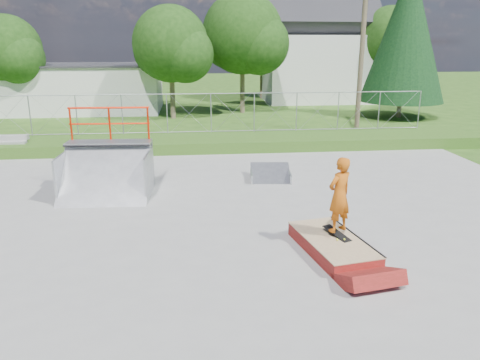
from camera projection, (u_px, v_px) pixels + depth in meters
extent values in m
plane|color=#2C5217|center=(231.00, 229.00, 11.83)|extent=(120.00, 120.00, 0.00)
cube|color=gray|center=(231.00, 228.00, 11.82)|extent=(20.00, 16.00, 0.04)
cube|color=#2C5217|center=(213.00, 142.00, 20.82)|extent=(24.00, 3.00, 0.50)
cube|color=maroon|center=(332.00, 246.00, 10.43)|extent=(1.55, 2.55, 0.33)
cube|color=tan|center=(333.00, 239.00, 10.38)|extent=(1.58, 2.57, 0.02)
cube|color=black|center=(337.00, 234.00, 10.50)|extent=(0.51, 0.82, 0.13)
imported|color=#C05811|center=(339.00, 198.00, 10.26)|extent=(0.74, 0.66, 1.70)
cube|color=silver|center=(85.00, 89.00, 31.58)|extent=(10.00, 6.00, 3.00)
cube|color=silver|center=(316.00, 69.00, 36.81)|extent=(8.00, 6.00, 5.00)
cube|color=#2D2D32|center=(318.00, 23.00, 35.84)|extent=(8.40, 6.08, 6.08)
cylinder|color=brown|center=(362.00, 53.00, 22.89)|extent=(0.24, 0.24, 8.00)
cylinder|color=brown|center=(173.00, 98.00, 28.44)|extent=(0.30, 0.30, 2.45)
sphere|color=#18390F|center=(170.00, 44.00, 27.54)|extent=(4.48, 4.48, 4.48)
sphere|color=#18390F|center=(185.00, 54.00, 27.25)|extent=(3.36, 3.36, 3.36)
cylinder|color=brown|center=(242.00, 91.00, 30.75)|extent=(0.30, 0.30, 2.80)
sphere|color=#18390F|center=(243.00, 33.00, 29.72)|extent=(5.12, 5.12, 5.12)
sphere|color=#18390F|center=(259.00, 44.00, 29.38)|extent=(3.84, 3.84, 3.84)
cylinder|color=brown|center=(13.00, 98.00, 29.37)|extent=(0.30, 0.30, 2.27)
sphere|color=#18390F|center=(7.00, 49.00, 28.53)|extent=(4.16, 4.16, 4.16)
sphere|color=#18390F|center=(18.00, 58.00, 28.26)|extent=(3.12, 3.12, 3.12)
cylinder|color=brown|center=(386.00, 86.00, 35.75)|extent=(0.30, 0.30, 2.62)
sphere|color=#18390F|center=(390.00, 39.00, 34.77)|extent=(4.80, 4.80, 4.80)
sphere|color=#18390F|center=(404.00, 48.00, 34.46)|extent=(3.60, 3.60, 3.60)
cylinder|color=brown|center=(262.00, 86.00, 38.73)|extent=(0.30, 0.30, 2.10)
sphere|color=#18390F|center=(262.00, 51.00, 37.95)|extent=(3.84, 3.84, 3.84)
sphere|color=#18390F|center=(272.00, 58.00, 37.70)|extent=(2.88, 2.88, 2.88)
cylinder|color=brown|center=(399.00, 108.00, 29.07)|extent=(0.28, 0.28, 1.20)
cone|color=black|center=(407.00, 33.00, 27.81)|extent=(5.04, 5.04, 8.10)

